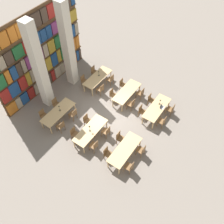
{
  "coord_description": "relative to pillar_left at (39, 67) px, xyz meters",
  "views": [
    {
      "loc": [
        -8.0,
        -5.8,
        12.5
      ],
      "look_at": [
        0.0,
        -0.24,
        0.65
      ],
      "focal_mm": 40.0,
      "sensor_mm": 36.0,
      "label": 1
    }
  ],
  "objects": [
    {
      "name": "ground_plane",
      "position": [
        1.25,
        -4.04,
        -3.0
      ],
      "size": [
        40.0,
        40.0,
        0.0
      ],
      "primitive_type": "plane",
      "color": "gray"
    },
    {
      "name": "bookshelf_bank",
      "position": [
        1.25,
        1.24,
        -0.35
      ],
      "size": [
        7.31,
        0.35,
        5.5
      ],
      "color": "brown",
      "rests_on": "ground_plane"
    },
    {
      "name": "pillar_left",
      "position": [
        0.0,
        0.0,
        0.0
      ],
      "size": [
        0.59,
        0.59,
        6.0
      ],
      "color": "silver",
      "rests_on": "ground_plane"
    },
    {
      "name": "pillar_center",
      "position": [
        2.51,
        0.0,
        0.0
      ],
      "size": [
        0.59,
        0.59,
        6.0
      ],
      "color": "silver",
      "rests_on": "ground_plane"
    },
    {
      "name": "reading_table_0",
      "position": [
        -0.55,
        -6.39,
        -2.35
      ],
      "size": [
        2.35,
        0.88,
        0.72
      ],
      "color": "tan",
      "rests_on": "ground_plane"
    },
    {
      "name": "chair_0",
      "position": [
        -1.18,
        -7.12,
        -2.52
      ],
      "size": [
        0.42,
        0.4,
        0.88
      ],
      "color": "brown",
      "rests_on": "ground_plane"
    },
    {
      "name": "chair_1",
      "position": [
        -1.18,
        -5.67,
        -2.52
      ],
      "size": [
        0.42,
        0.4,
        0.88
      ],
      "rotation": [
        0.0,
        0.0,
        3.14
      ],
      "color": "brown",
      "rests_on": "ground_plane"
    },
    {
      "name": "chair_2",
      "position": [
        0.05,
        -7.12,
        -2.52
      ],
      "size": [
        0.42,
        0.4,
        0.88
      ],
      "color": "brown",
      "rests_on": "ground_plane"
    },
    {
      "name": "chair_3",
      "position": [
        0.05,
        -5.67,
        -2.52
      ],
      "size": [
        0.42,
        0.4,
        0.88
      ],
      "rotation": [
        0.0,
        0.0,
        3.14
      ],
      "color": "brown",
      "rests_on": "ground_plane"
    },
    {
      "name": "reading_table_1",
      "position": [
        3.1,
        -6.4,
        -2.35
      ],
      "size": [
        2.35,
        0.88,
        0.72
      ],
      "color": "tan",
      "rests_on": "ground_plane"
    },
    {
      "name": "chair_4",
      "position": [
        2.51,
        -7.13,
        -2.52
      ],
      "size": [
        0.42,
        0.4,
        0.88
      ],
      "color": "brown",
      "rests_on": "ground_plane"
    },
    {
      "name": "chair_5",
      "position": [
        2.51,
        -5.68,
        -2.52
      ],
      "size": [
        0.42,
        0.4,
        0.88
      ],
      "rotation": [
        0.0,
        0.0,
        3.14
      ],
      "color": "brown",
      "rests_on": "ground_plane"
    },
    {
      "name": "chair_6",
      "position": [
        3.68,
        -7.13,
        -2.52
      ],
      "size": [
        0.42,
        0.4,
        0.88
      ],
      "color": "brown",
      "rests_on": "ground_plane"
    },
    {
      "name": "chair_7",
      "position": [
        3.68,
        -5.68,
        -2.52
      ],
      "size": [
        0.42,
        0.4,
        0.88
      ],
      "rotation": [
        0.0,
        0.0,
        3.14
      ],
      "color": "brown",
      "rests_on": "ground_plane"
    },
    {
      "name": "desk_lamp_0",
      "position": [
        3.44,
        -6.4,
        -2.0
      ],
      "size": [
        0.14,
        0.14,
        0.42
      ],
      "color": "brown",
      "rests_on": "reading_table_1"
    },
    {
      "name": "laptop",
      "position": [
        3.28,
        -6.65,
        -2.24
      ],
      "size": [
        0.32,
        0.22,
        0.21
      ],
      "color": "silver",
      "rests_on": "reading_table_1"
    },
    {
      "name": "reading_table_2",
      "position": [
        -0.61,
        -4.05,
        -2.35
      ],
      "size": [
        2.35,
        0.88,
        0.72
      ],
      "color": "tan",
      "rests_on": "ground_plane"
    },
    {
      "name": "chair_8",
      "position": [
        -1.21,
        -4.78,
        -2.52
      ],
      "size": [
        0.42,
        0.4,
        0.88
      ],
      "color": "brown",
      "rests_on": "ground_plane"
    },
    {
      "name": "chair_9",
      "position": [
        -1.21,
        -3.33,
        -2.52
      ],
      "size": [
        0.42,
        0.4,
        0.88
      ],
      "rotation": [
        0.0,
        0.0,
        3.14
      ],
      "color": "brown",
      "rests_on": "ground_plane"
    },
    {
      "name": "chair_10",
      "position": [
        -0.03,
        -4.78,
        -2.52
      ],
      "size": [
        0.42,
        0.4,
        0.88
      ],
      "color": "brown",
      "rests_on": "ground_plane"
    },
    {
      "name": "chair_11",
      "position": [
        -0.03,
        -3.33,
        -2.52
      ],
      "size": [
        0.42,
        0.4,
        0.88
      ],
      "rotation": [
        0.0,
        0.0,
        3.14
      ],
      "color": "brown",
      "rests_on": "ground_plane"
    },
    {
      "name": "desk_lamp_1",
      "position": [
        -0.67,
        -4.06,
        -1.96
      ],
      "size": [
        0.14,
        0.14,
        0.48
      ],
      "color": "brown",
      "rests_on": "reading_table_2"
    },
    {
      "name": "reading_table_3",
      "position": [
        3.2,
        -4.12,
        -2.35
      ],
      "size": [
        2.35,
        0.88,
        0.72
      ],
      "color": "tan",
      "rests_on": "ground_plane"
    },
    {
      "name": "chair_12",
      "position": [
        2.63,
        -4.84,
        -2.52
      ],
      "size": [
        0.42,
        0.4,
        0.88
      ],
      "color": "brown",
      "rests_on": "ground_plane"
    },
    {
      "name": "chair_13",
      "position": [
        2.63,
        -3.39,
        -2.52
      ],
      "size": [
        0.42,
        0.4,
        0.88
      ],
      "rotation": [
        0.0,
        0.0,
        3.14
      ],
      "color": "brown",
      "rests_on": "ground_plane"
    },
    {
      "name": "chair_14",
      "position": [
        3.81,
        -4.84,
        -2.52
      ],
      "size": [
        0.42,
        0.4,
        0.88
      ],
      "color": "brown",
      "rests_on": "ground_plane"
    },
    {
      "name": "chair_15",
      "position": [
        3.81,
        -3.39,
        -2.52
      ],
      "size": [
        0.42,
        0.4,
        0.88
      ],
      "rotation": [
        0.0,
        0.0,
        3.14
      ],
      "color": "brown",
      "rests_on": "ground_plane"
    },
    {
      "name": "reading_table_4",
      "position": [
        -0.67,
        -1.59,
        -2.35
      ],
      "size": [
        2.35,
        0.88,
        0.72
      ],
      "color": "tan",
      "rests_on": "ground_plane"
    },
    {
      "name": "chair_16",
      "position": [
        -1.26,
        -2.31,
        -2.52
      ],
      "size": [
        0.42,
        0.4,
        0.88
      ],
      "color": "brown",
      "rests_on": "ground_plane"
    },
    {
      "name": "chair_17",
      "position": [
        -1.26,
        -0.87,
        -2.52
      ],
      "size": [
        0.42,
        0.4,
        0.88
      ],
      "rotation": [
        0.0,
        0.0,
        3.14
      ],
      "color": "brown",
      "rests_on": "ground_plane"
    },
    {
      "name": "chair_18",
      "position": [
        -0.12,
        -2.31,
        -2.52
      ],
      "size": [
        0.42,
        0.4,
        0.88
      ],
      "color": "brown",
      "rests_on": "ground_plane"
    },
    {
      "name": "chair_19",
      "position": [
        -0.12,
        -0.87,
        -2.52
      ],
      "size": [
        0.42,
        0.4,
        0.88
      ],
      "rotation": [
        0.0,
        0.0,
        3.14
      ],
      "color": "brown",
      "rests_on": "ground_plane"
    },
    {
      "name": "desk_lamp_2",
      "position": [
        -0.52,
        -1.61,
        -1.97
      ],
      "size": [
        0.14,
        0.14,
        0.45
      ],
      "color": "brown",
      "rests_on": "reading_table_4"
    },
    {
      "name": "reading_table_5",
      "position": [
        3.21,
        -1.7,
        -2.35
      ],
      "size": [
        2.35,
        0.88,
        0.72
      ],
      "color": "tan",
      "rests_on": "ground_plane"
    },
    {
      "name": "chair_20",
      "position": [
        2.59,
        -2.43,
        -2.52
      ],
      "size": [
        0.42,
        0.4,
        0.88
      ],
      "color": "brown",
      "rests_on": "ground_plane"
    },
    {
      "name": "chair_21",
      "position": [
        2.59,
        -0.98,
        -2.52
      ],
      "size": [
        0.42,
        0.4,
        0.88
      ],
      "rotation": [
        0.0,
        0.0,
        3.14
      ],
      "color": "brown",
      "rests_on": "ground_plane"
    },
    {
      "name": "chair_22",
      "position": [
        3.75,
        -2.43,
        -2.52
      ],
      "size": [
        0.42,
        0.4,
        0.88
      ],
      "color": "brown",
      "rests_on": "ground_plane"
    },
    {
      "name": "chair_23",
      "position": [
        3.75,
        -0.98,
        -2.52
      ],
      "size": [
        0.42,
        0.4,
        0.88
      ],
      "rotation": [
        0.0,
        0.0,
        3.14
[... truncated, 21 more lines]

